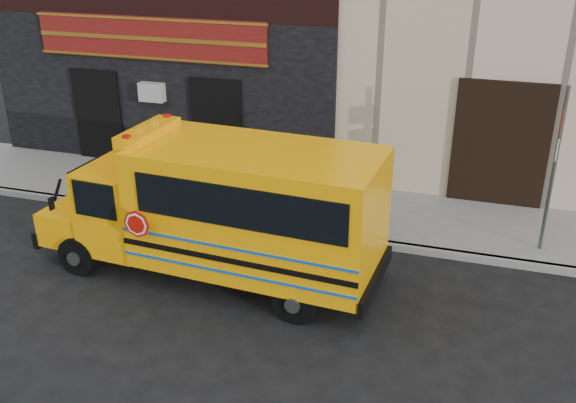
% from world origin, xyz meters
% --- Properties ---
extents(ground, '(120.00, 120.00, 0.00)m').
position_xyz_m(ground, '(0.00, 0.00, 0.00)').
color(ground, black).
rests_on(ground, ground).
extents(curb, '(40.00, 0.20, 0.15)m').
position_xyz_m(curb, '(0.00, 2.60, 0.07)').
color(curb, gray).
rests_on(curb, ground).
extents(sidewalk, '(40.00, 3.00, 0.15)m').
position_xyz_m(sidewalk, '(0.00, 4.10, 0.07)').
color(sidewalk, slate).
rests_on(sidewalk, ground).
extents(school_bus, '(7.02, 2.60, 2.92)m').
position_xyz_m(school_bus, '(-0.92, 0.49, 1.51)').
color(school_bus, black).
rests_on(school_bus, ground).
extents(sign_pole, '(0.08, 0.32, 3.63)m').
position_xyz_m(sign_pole, '(5.00, 3.27, 1.98)').
color(sign_pole, '#47504A').
rests_on(sign_pole, ground).
extents(bicycle, '(1.74, 0.71, 1.01)m').
position_xyz_m(bicycle, '(-2.55, 1.00, 0.51)').
color(bicycle, black).
rests_on(bicycle, ground).
extents(cyclist, '(0.50, 0.66, 1.61)m').
position_xyz_m(cyclist, '(-2.49, 1.02, 0.81)').
color(cyclist, black).
rests_on(cyclist, ground).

